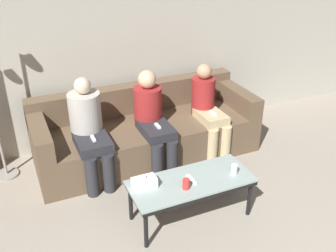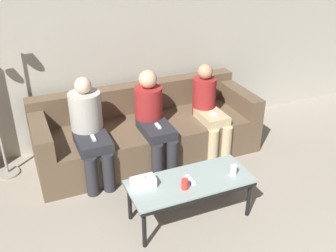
{
  "view_description": "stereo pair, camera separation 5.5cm",
  "coord_description": "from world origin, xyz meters",
  "px_view_note": "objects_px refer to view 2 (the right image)",
  "views": [
    {
      "loc": [
        -1.46,
        -0.3,
        2.56
      ],
      "look_at": [
        0.0,
        2.97,
        0.69
      ],
      "focal_mm": 42.0,
      "sensor_mm": 36.0,
      "label": 1
    },
    {
      "loc": [
        -1.41,
        -0.32,
        2.56
      ],
      "look_at": [
        0.0,
        2.97,
        0.69
      ],
      "focal_mm": 42.0,
      "sensor_mm": 36.0,
      "label": 2
    }
  ],
  "objects_px": {
    "couch": "(146,132)",
    "cup_near_left": "(234,170)",
    "tissue_box": "(143,182)",
    "seated_person_left_end": "(89,127)",
    "cup_near_right": "(185,184)",
    "seated_person_mid_left": "(153,117)",
    "coffee_table": "(190,184)",
    "game_remote": "(190,180)",
    "seated_person_mid_right": "(209,108)"
  },
  "relations": [
    {
      "from": "coffee_table",
      "to": "cup_near_right",
      "type": "relative_size",
      "value": 11.91
    },
    {
      "from": "cup_near_right",
      "to": "tissue_box",
      "type": "distance_m",
      "value": 0.38
    },
    {
      "from": "cup_near_right",
      "to": "tissue_box",
      "type": "relative_size",
      "value": 0.45
    },
    {
      "from": "couch",
      "to": "tissue_box",
      "type": "relative_size",
      "value": 11.93
    },
    {
      "from": "couch",
      "to": "cup_near_left",
      "type": "distance_m",
      "value": 1.42
    },
    {
      "from": "tissue_box",
      "to": "seated_person_left_end",
      "type": "height_order",
      "value": "seated_person_left_end"
    },
    {
      "from": "couch",
      "to": "cup_near_left",
      "type": "xyz_separation_m",
      "value": [
        0.38,
        -1.36,
        0.18
      ]
    },
    {
      "from": "seated_person_left_end",
      "to": "seated_person_mid_left",
      "type": "height_order",
      "value": "seated_person_left_end"
    },
    {
      "from": "couch",
      "to": "coffee_table",
      "type": "distance_m",
      "value": 1.3
    },
    {
      "from": "tissue_box",
      "to": "couch",
      "type": "bearing_deg",
      "value": 68.62
    },
    {
      "from": "cup_near_right",
      "to": "seated_person_mid_left",
      "type": "xyz_separation_m",
      "value": [
        0.14,
        1.16,
        0.12
      ]
    },
    {
      "from": "couch",
      "to": "tissue_box",
      "type": "bearing_deg",
      "value": -111.38
    },
    {
      "from": "cup_near_right",
      "to": "seated_person_mid_left",
      "type": "bearing_deg",
      "value": 83.06
    },
    {
      "from": "seated_person_left_end",
      "to": "seated_person_mid_right",
      "type": "height_order",
      "value": "seated_person_left_end"
    },
    {
      "from": "couch",
      "to": "game_remote",
      "type": "distance_m",
      "value": 1.3
    },
    {
      "from": "cup_near_left",
      "to": "couch",
      "type": "bearing_deg",
      "value": 105.6
    },
    {
      "from": "tissue_box",
      "to": "game_remote",
      "type": "bearing_deg",
      "value": -10.15
    },
    {
      "from": "seated_person_mid_left",
      "to": "seated_person_left_end",
      "type": "bearing_deg",
      "value": 178.56
    },
    {
      "from": "coffee_table",
      "to": "game_remote",
      "type": "bearing_deg",
      "value": -89.1
    },
    {
      "from": "couch",
      "to": "seated_person_mid_right",
      "type": "bearing_deg",
      "value": -17.65
    },
    {
      "from": "seated_person_left_end",
      "to": "seated_person_mid_right",
      "type": "xyz_separation_m",
      "value": [
        1.44,
        -0.02,
        -0.04
      ]
    },
    {
      "from": "coffee_table",
      "to": "seated_person_mid_left",
      "type": "bearing_deg",
      "value": 87.77
    },
    {
      "from": "coffee_table",
      "to": "tissue_box",
      "type": "distance_m",
      "value": 0.45
    },
    {
      "from": "cup_near_left",
      "to": "seated_person_left_end",
      "type": "bearing_deg",
      "value": 133.77
    },
    {
      "from": "couch",
      "to": "cup_near_left",
      "type": "relative_size",
      "value": 26.87
    },
    {
      "from": "cup_near_right",
      "to": "game_remote",
      "type": "height_order",
      "value": "cup_near_right"
    },
    {
      "from": "coffee_table",
      "to": "seated_person_mid_right",
      "type": "distance_m",
      "value": 1.32
    },
    {
      "from": "seated_person_left_end",
      "to": "coffee_table",
      "type": "bearing_deg",
      "value": -57.84
    },
    {
      "from": "seated_person_mid_right",
      "to": "couch",
      "type": "bearing_deg",
      "value": 162.35
    },
    {
      "from": "game_remote",
      "to": "tissue_box",
      "type": "bearing_deg",
      "value": 169.85
    },
    {
      "from": "couch",
      "to": "seated_person_mid_right",
      "type": "height_order",
      "value": "seated_person_mid_right"
    },
    {
      "from": "couch",
      "to": "seated_person_left_end",
      "type": "bearing_deg",
      "value": -163.76
    },
    {
      "from": "cup_near_left",
      "to": "seated_person_mid_right",
      "type": "relative_size",
      "value": 0.09
    },
    {
      "from": "couch",
      "to": "coffee_table",
      "type": "xyz_separation_m",
      "value": [
        -0.04,
        -1.29,
        0.09
      ]
    },
    {
      "from": "tissue_box",
      "to": "seated_person_left_end",
      "type": "relative_size",
      "value": 0.19
    },
    {
      "from": "tissue_box",
      "to": "seated_person_left_end",
      "type": "distance_m",
      "value": 1.04
    },
    {
      "from": "game_remote",
      "to": "seated_person_mid_left",
      "type": "xyz_separation_m",
      "value": [
        0.04,
        1.06,
        0.16
      ]
    },
    {
      "from": "seated_person_mid_left",
      "to": "seated_person_mid_right",
      "type": "height_order",
      "value": "seated_person_mid_left"
    },
    {
      "from": "tissue_box",
      "to": "game_remote",
      "type": "relative_size",
      "value": 1.47
    },
    {
      "from": "coffee_table",
      "to": "seated_person_mid_right",
      "type": "xyz_separation_m",
      "value": [
        0.76,
        1.06,
        0.19
      ]
    },
    {
      "from": "couch",
      "to": "seated_person_left_end",
      "type": "height_order",
      "value": "seated_person_left_end"
    },
    {
      "from": "coffee_table",
      "to": "seated_person_left_end",
      "type": "relative_size",
      "value": 1.03
    },
    {
      "from": "cup_near_right",
      "to": "game_remote",
      "type": "xyz_separation_m",
      "value": [
        0.1,
        0.09,
        -0.04
      ]
    },
    {
      "from": "cup_near_left",
      "to": "seated_person_mid_left",
      "type": "relative_size",
      "value": 0.09
    },
    {
      "from": "couch",
      "to": "game_remote",
      "type": "xyz_separation_m",
      "value": [
        -0.04,
        -1.29,
        0.14
      ]
    },
    {
      "from": "game_remote",
      "to": "seated_person_mid_right",
      "type": "bearing_deg",
      "value": 54.31
    },
    {
      "from": "couch",
      "to": "seated_person_mid_left",
      "type": "height_order",
      "value": "seated_person_mid_left"
    },
    {
      "from": "seated_person_left_end",
      "to": "seated_person_mid_left",
      "type": "distance_m",
      "value": 0.72
    },
    {
      "from": "cup_near_left",
      "to": "cup_near_right",
      "type": "relative_size",
      "value": 1.0
    },
    {
      "from": "seated_person_mid_left",
      "to": "tissue_box",
      "type": "bearing_deg",
      "value": -115.75
    }
  ]
}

